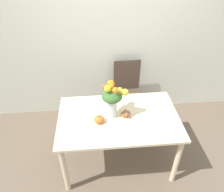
{
  "coord_description": "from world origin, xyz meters",
  "views": [
    {
      "loc": [
        -0.24,
        -1.84,
        2.45
      ],
      "look_at": [
        -0.07,
        0.03,
        1.04
      ],
      "focal_mm": 35.0,
      "sensor_mm": 36.0,
      "label": 1
    }
  ],
  "objects_px": {
    "flower_vase": "(113,98)",
    "pumpkin": "(99,119)",
    "dining_chair_near_window": "(127,92)",
    "turkey_figurine": "(126,113)"
  },
  "relations": [
    {
      "from": "dining_chair_near_window",
      "to": "flower_vase",
      "type": "bearing_deg",
      "value": -111.96
    },
    {
      "from": "pumpkin",
      "to": "dining_chair_near_window",
      "type": "distance_m",
      "value": 1.05
    },
    {
      "from": "flower_vase",
      "to": "pumpkin",
      "type": "xyz_separation_m",
      "value": [
        -0.16,
        -0.1,
        -0.2
      ]
    },
    {
      "from": "flower_vase",
      "to": "dining_chair_near_window",
      "type": "bearing_deg",
      "value": 69.07
    },
    {
      "from": "flower_vase",
      "to": "pumpkin",
      "type": "bearing_deg",
      "value": -147.1
    },
    {
      "from": "turkey_figurine",
      "to": "dining_chair_near_window",
      "type": "distance_m",
      "value": 0.87
    },
    {
      "from": "flower_vase",
      "to": "pumpkin",
      "type": "distance_m",
      "value": 0.28
    },
    {
      "from": "pumpkin",
      "to": "turkey_figurine",
      "type": "bearing_deg",
      "value": 15.48
    },
    {
      "from": "dining_chair_near_window",
      "to": "pumpkin",
      "type": "bearing_deg",
      "value": -118.29
    },
    {
      "from": "flower_vase",
      "to": "turkey_figurine",
      "type": "distance_m",
      "value": 0.25
    }
  ]
}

